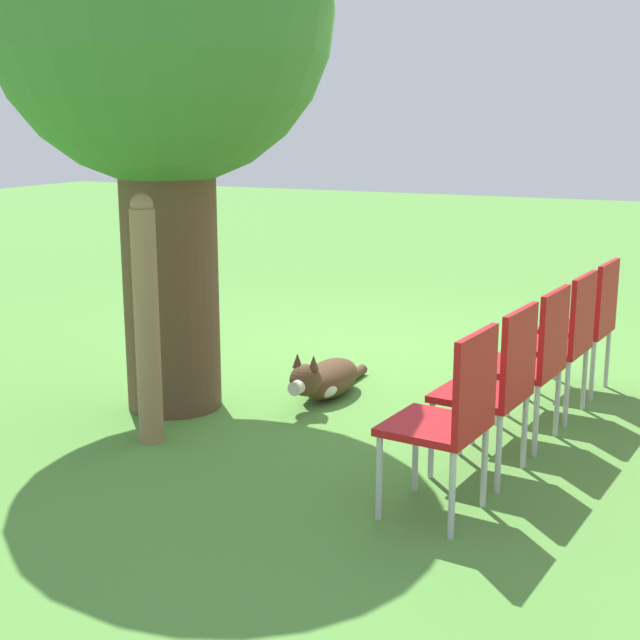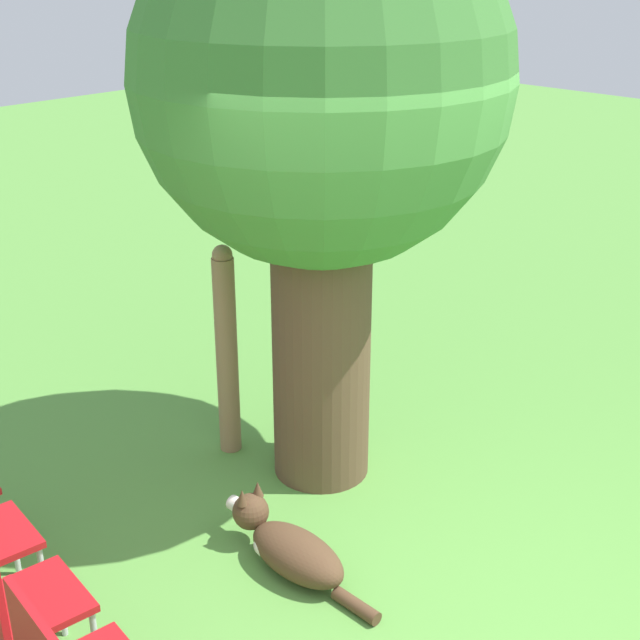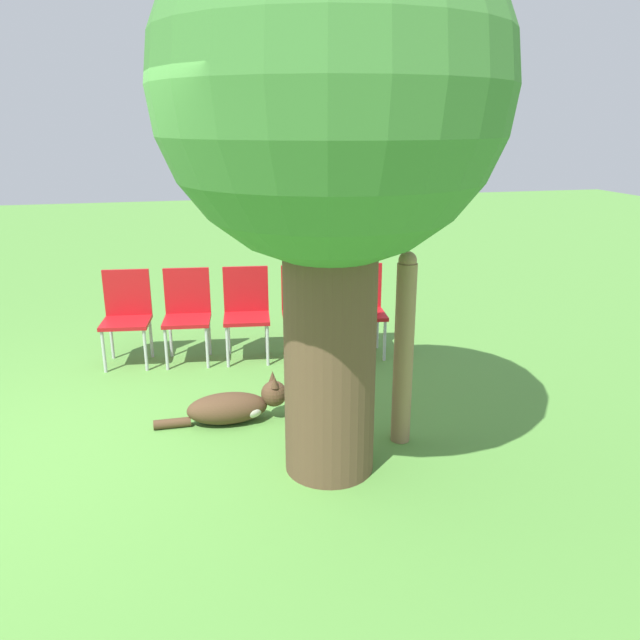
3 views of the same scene
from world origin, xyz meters
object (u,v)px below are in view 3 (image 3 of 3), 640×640
(dog, at_px, (236,406))
(red_chair_3, at_px, (304,306))
(red_chair_4, at_px, (361,304))
(red_chair_0, at_px, (127,311))
(red_chair_2, at_px, (246,307))
(oak_tree, at_px, (331,106))
(fence_post, at_px, (404,349))
(red_chair_1, at_px, (187,309))

(dog, bearing_deg, red_chair_3, 58.64)
(red_chair_4, bearing_deg, dog, -40.97)
(red_chair_0, distance_m, red_chair_2, 1.14)
(red_chair_2, bearing_deg, red_chair_0, -89.85)
(oak_tree, distance_m, red_chair_0, 3.29)
(dog, distance_m, red_chair_3, 1.61)
(fence_post, bearing_deg, red_chair_4, 172.35)
(red_chair_2, bearing_deg, fence_post, 31.02)
(oak_tree, relative_size, red_chair_1, 3.87)
(dog, relative_size, red_chair_4, 1.22)
(red_chair_1, xyz_separation_m, red_chair_4, (0.20, 1.70, 0.00))
(fence_post, relative_size, red_chair_1, 1.58)
(oak_tree, bearing_deg, dog, -146.28)
(red_chair_0, bearing_deg, red_chair_1, 90.15)
(red_chair_3, height_order, red_chair_4, same)
(dog, distance_m, fence_post, 1.41)
(dog, xyz_separation_m, red_chair_0, (-1.53, -0.88, 0.38))
(fence_post, distance_m, red_chair_2, 2.17)
(dog, xyz_separation_m, red_chair_2, (-1.40, 0.26, 0.38))
(red_chair_0, distance_m, red_chair_4, 2.28)
(dog, height_order, red_chair_0, red_chair_0)
(red_chair_0, xyz_separation_m, red_chair_3, (0.20, 1.70, 0.00))
(oak_tree, xyz_separation_m, red_chair_4, (-2.08, 0.85, -1.82))
(dog, xyz_separation_m, red_chair_3, (-1.33, 0.83, 0.38))
(fence_post, height_order, red_chair_4, fence_post)
(red_chair_0, height_order, red_chair_2, same)
(fence_post, xyz_separation_m, red_chair_2, (-1.97, -0.89, -0.20))
(red_chair_1, bearing_deg, oak_tree, 27.32)
(fence_post, height_order, red_chair_3, fence_post)
(fence_post, xyz_separation_m, red_chair_3, (-1.90, -0.32, -0.20))
(oak_tree, xyz_separation_m, red_chair_0, (-2.34, -1.42, -1.82))
(red_chair_1, xyz_separation_m, red_chair_2, (0.07, 0.57, 0.00))
(red_chair_0, relative_size, red_chair_2, 1.00)
(dog, relative_size, red_chair_2, 1.22)
(fence_post, distance_m, red_chair_1, 2.51)
(red_chair_4, bearing_deg, red_chair_2, -89.85)
(oak_tree, height_order, red_chair_1, oak_tree)
(fence_post, bearing_deg, red_chair_0, -136.11)
(red_chair_0, bearing_deg, red_chair_3, 90.15)
(fence_post, distance_m, red_chair_0, 2.92)
(red_chair_1, relative_size, red_chair_3, 1.00)
(red_chair_0, xyz_separation_m, red_chair_1, (0.07, 0.57, 0.00))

